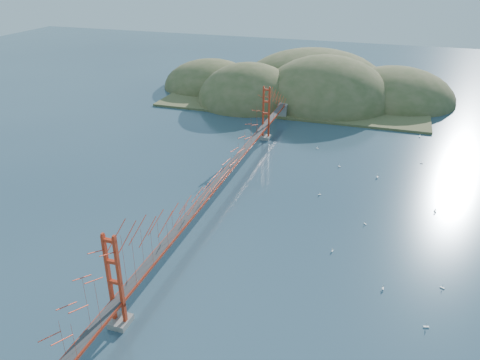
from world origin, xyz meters
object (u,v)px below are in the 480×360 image
(sailboat_1, at_px, (365,223))
(sailboat_0, at_px, (332,250))
(sailboat_2, at_px, (442,287))
(bridge, at_px, (217,162))

(sailboat_1, distance_m, sailboat_0, 9.44)
(sailboat_2, relative_size, sailboat_1, 1.12)
(bridge, relative_size, sailboat_2, 141.64)
(sailboat_1, height_order, sailboat_0, sailboat_1)
(bridge, distance_m, sailboat_0, 23.08)
(sailboat_2, bearing_deg, bridge, 159.97)
(sailboat_2, distance_m, sailboat_0, 14.41)
(sailboat_2, bearing_deg, sailboat_1, 129.62)
(sailboat_1, bearing_deg, bridge, 179.84)
(sailboat_1, bearing_deg, sailboat_0, -112.89)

